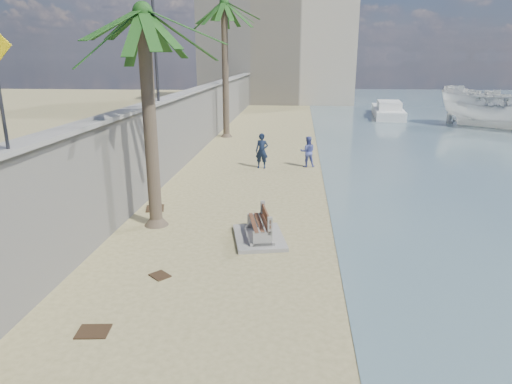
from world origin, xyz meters
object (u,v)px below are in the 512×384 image
object	(u,v)px
yacht_far	(388,112)
bench_far	(259,227)
person_b	(308,150)
palm_mid	(143,15)
palm_back	(224,5)
boat_cruiser	(505,105)
person_a	(262,148)

from	to	relation	value
yacht_far	bench_far	bearing A→B (deg)	169.02
person_b	bench_far	bearing A→B (deg)	75.83
palm_mid	palm_back	world-z (taller)	palm_back
palm_mid	palm_back	size ratio (longest dim) A/B	0.78
bench_far	boat_cruiser	distance (m)	29.45
bench_far	palm_mid	xyz separation A→B (m)	(-3.52, 0.92, 6.18)
person_a	yacht_far	size ratio (longest dim) A/B	0.22
bench_far	person_a	xyz separation A→B (m)	(-0.68, 9.34, 0.61)
palm_mid	boat_cruiser	world-z (taller)	palm_mid
bench_far	palm_mid	size ratio (longest dim) A/B	0.32
person_a	yacht_far	xyz separation A→B (m)	(10.11, 21.94, -0.66)
palm_back	bench_far	bearing A→B (deg)	-78.05
bench_far	yacht_far	bearing A→B (deg)	73.22
person_a	boat_cruiser	size ratio (longest dim) A/B	0.45
boat_cruiser	palm_mid	bearing A→B (deg)	178.64
person_b	yacht_far	distance (m)	22.82
person_b	boat_cruiser	size ratio (longest dim) A/B	0.39
palm_mid	bench_far	bearing A→B (deg)	-14.64
palm_back	person_a	xyz separation A→B (m)	(3.22, -9.09, -7.59)
bench_far	palm_mid	world-z (taller)	palm_mid
palm_back	person_a	world-z (taller)	palm_back
palm_back	boat_cruiser	distance (m)	22.58
bench_far	palm_back	bearing A→B (deg)	101.95
person_a	person_b	distance (m)	2.35
palm_mid	person_b	distance (m)	11.77
palm_back	yacht_far	bearing A→B (deg)	43.93
palm_mid	boat_cruiser	size ratio (longest dim) A/B	1.69
person_a	bench_far	bearing A→B (deg)	-78.69
bench_far	yacht_far	distance (m)	32.67
bench_far	palm_back	distance (m)	20.55
bench_far	yacht_far	size ratio (longest dim) A/B	0.27
palm_mid	palm_back	distance (m)	17.63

